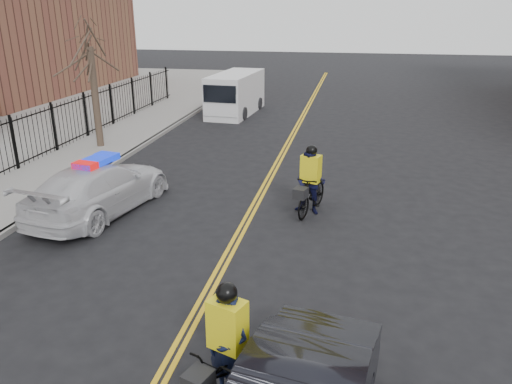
{
  "coord_description": "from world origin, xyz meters",
  "views": [
    {
      "loc": [
        2.75,
        -8.62,
        5.6
      ],
      "look_at": [
        0.49,
        2.74,
        1.3
      ],
      "focal_mm": 35.0,
      "sensor_mm": 36.0,
      "label": 1
    }
  ],
  "objects_px": {
    "cyclist_far": "(310,187)",
    "police_cruiser": "(100,188)",
    "cargo_van": "(235,94)",
    "cyclist_near": "(228,360)"
  },
  "relations": [
    {
      "from": "cargo_van",
      "to": "cyclist_near",
      "type": "height_order",
      "value": "cargo_van"
    },
    {
      "from": "police_cruiser",
      "to": "cyclist_far",
      "type": "distance_m",
      "value": 6.03
    },
    {
      "from": "police_cruiser",
      "to": "cyclist_far",
      "type": "xyz_separation_m",
      "value": [
        5.93,
        1.11,
        0.06
      ]
    },
    {
      "from": "cargo_van",
      "to": "cyclist_far",
      "type": "bearing_deg",
      "value": -63.63
    },
    {
      "from": "cyclist_far",
      "to": "police_cruiser",
      "type": "bearing_deg",
      "value": -153.47
    },
    {
      "from": "cyclist_near",
      "to": "cyclist_far",
      "type": "bearing_deg",
      "value": 106.78
    },
    {
      "from": "police_cruiser",
      "to": "cargo_van",
      "type": "relative_size",
      "value": 0.98
    },
    {
      "from": "cargo_van",
      "to": "cyclist_near",
      "type": "bearing_deg",
      "value": -72.38
    },
    {
      "from": "cyclist_near",
      "to": "cargo_van",
      "type": "bearing_deg",
      "value": 123.76
    },
    {
      "from": "police_cruiser",
      "to": "cyclist_far",
      "type": "relative_size",
      "value": 2.57
    }
  ]
}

